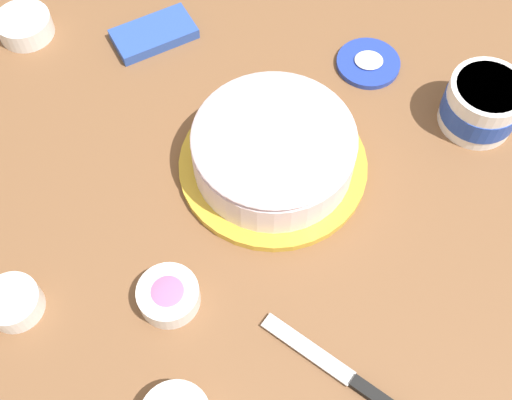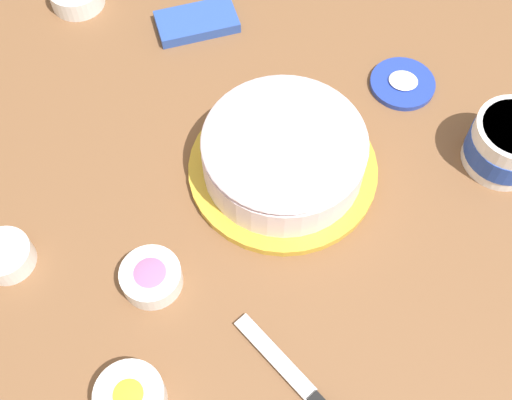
% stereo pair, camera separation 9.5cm
% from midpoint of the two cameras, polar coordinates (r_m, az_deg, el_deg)
% --- Properties ---
extents(ground_plane, '(1.54, 1.54, 0.00)m').
position_cam_midpoint_polar(ground_plane, '(0.97, -3.67, -3.46)').
color(ground_plane, brown).
extents(frosted_cake, '(0.29, 0.29, 0.10)m').
position_cam_midpoint_polar(frosted_cake, '(0.98, -1.23, 4.09)').
color(frosted_cake, gold).
rests_on(frosted_cake, ground_plane).
extents(frosting_tub, '(0.12, 0.12, 0.09)m').
position_cam_midpoint_polar(frosting_tub, '(1.08, 16.80, 7.87)').
color(frosting_tub, white).
rests_on(frosting_tub, ground_plane).
extents(frosting_tub_lid, '(0.11, 0.11, 0.02)m').
position_cam_midpoint_polar(frosting_tub_lid, '(1.15, 7.43, 11.62)').
color(frosting_tub_lid, '#233DAD').
rests_on(frosting_tub_lid, ground_plane).
extents(spreading_knife, '(0.20, 0.15, 0.01)m').
position_cam_midpoint_polar(spreading_knife, '(0.89, 5.25, -15.67)').
color(spreading_knife, silver).
rests_on(spreading_knife, ground_plane).
extents(sprinkle_bowl_rainbow, '(0.10, 0.10, 0.04)m').
position_cam_midpoint_polar(sprinkle_bowl_rainbow, '(1.27, -21.71, 13.87)').
color(sprinkle_bowl_rainbow, white).
rests_on(sprinkle_bowl_rainbow, ground_plane).
extents(sprinkle_bowl_orange, '(0.08, 0.08, 0.04)m').
position_cam_midpoint_polar(sprinkle_bowl_orange, '(0.98, -23.13, -8.49)').
color(sprinkle_bowl_orange, white).
rests_on(sprinkle_bowl_orange, ground_plane).
extents(sprinkle_bowl_pink, '(0.09, 0.09, 0.04)m').
position_cam_midpoint_polar(sprinkle_bowl_pink, '(0.92, -10.63, -8.45)').
color(sprinkle_bowl_pink, white).
rests_on(sprinkle_bowl_pink, ground_plane).
extents(candy_box_lower, '(0.16, 0.14, 0.02)m').
position_cam_midpoint_polar(candy_box_lower, '(1.20, -11.22, 13.89)').
color(candy_box_lower, '#2D51B2').
rests_on(candy_box_lower, ground_plane).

